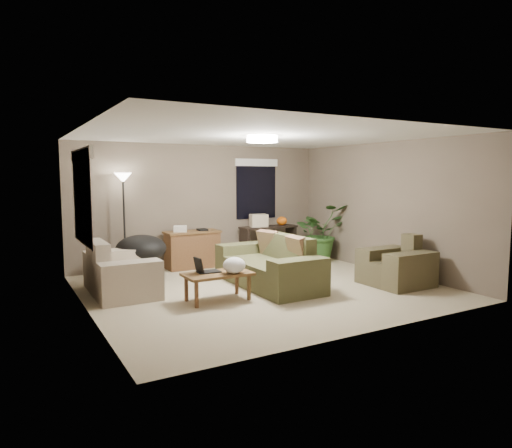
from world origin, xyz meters
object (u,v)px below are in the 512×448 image
main_sofa (270,268)px  armchair (397,268)px  papasan_chair (141,253)px  houseplant (319,239)px  coffee_table (218,277)px  desk (192,249)px  floor_lamp (123,190)px  console_table (268,240)px  loveseat (119,275)px  cat_scratching_post (374,265)px

main_sofa → armchair: 2.16m
papasan_chair → main_sofa: bearing=-41.4°
houseplant → coffee_table: bearing=-150.7°
coffee_table → papasan_chair: papasan_chair is taller
desk → papasan_chair: size_ratio=1.04×
armchair → papasan_chair: (-3.66, 2.61, 0.17)m
floor_lamp → main_sofa: bearing=-47.3°
papasan_chair → console_table: bearing=9.5°
main_sofa → coffee_table: (-1.18, -0.45, 0.06)m
loveseat → cat_scratching_post: 4.53m
armchair → houseplant: bearing=85.1°
papasan_chair → floor_lamp: bearing=106.7°
desk → loveseat: bearing=-143.5°
console_table → papasan_chair: papasan_chair is taller
armchair → coffee_table: bearing=169.0°
coffee_table → console_table: 3.47m
armchair → floor_lamp: floor_lamp is taller
loveseat → armchair: 4.61m
papasan_chair → armchair: bearing=-35.5°
coffee_table → floor_lamp: floor_lamp is taller
loveseat → console_table: bearing=20.5°
loveseat → houseplant: (4.46, 0.67, 0.19)m
floor_lamp → houseplant: 4.24m
main_sofa → desk: size_ratio=2.00×
main_sofa → coffee_table: bearing=-159.1°
coffee_table → floor_lamp: size_ratio=0.52×
armchair → houseplant: size_ratio=0.80×
desk → houseplant: 2.78m
loveseat → console_table: size_ratio=1.23×
coffee_table → cat_scratching_post: bearing=1.7°
papasan_chair → floor_lamp: 1.26m
houseplant → loveseat: bearing=-171.5°
armchair → cat_scratching_post: 0.71m
loveseat → coffee_table: 1.67m
main_sofa → cat_scratching_post: main_sofa is taller
floor_lamp → desk: bearing=-2.5°
papasan_chair → floor_lamp: floor_lamp is taller
loveseat → cat_scratching_post: bearing=-13.8°
armchair → console_table: armchair is taller
coffee_table → cat_scratching_post: cat_scratching_post is taller
main_sofa → papasan_chair: 2.36m
loveseat → papasan_chair: (0.59, 0.83, 0.17)m
armchair → papasan_chair: size_ratio=0.94×
loveseat → coffee_table: loveseat is taller
papasan_chair → cat_scratching_post: papasan_chair is taller
cat_scratching_post → console_table: bearing=108.8°
loveseat → cat_scratching_post: loveseat is taller
papasan_chair → houseplant: houseplant is taller
cat_scratching_post → armchair: bearing=-101.7°
cat_scratching_post → coffee_table: bearing=-178.3°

